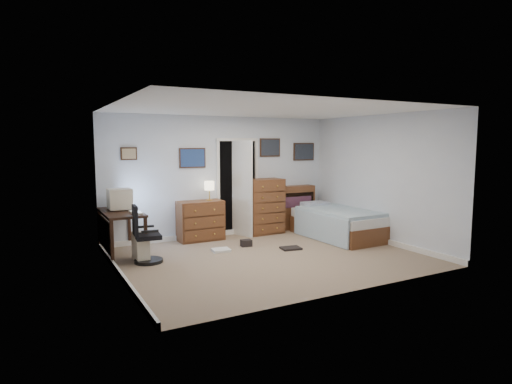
% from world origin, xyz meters
% --- Properties ---
extents(floor, '(5.00, 4.00, 0.02)m').
position_xyz_m(floor, '(0.00, 0.00, -0.01)').
color(floor, '#87715D').
rests_on(floor, ground).
extents(computer_desk, '(0.62, 1.34, 0.77)m').
position_xyz_m(computer_desk, '(-2.29, 1.36, 0.60)').
color(computer_desk, black).
rests_on(computer_desk, floor).
extents(crt_monitor, '(0.40, 0.37, 0.37)m').
position_xyz_m(crt_monitor, '(-2.18, 1.51, 0.97)').
color(crt_monitor, beige).
rests_on(crt_monitor, computer_desk).
extents(keyboard, '(0.16, 0.41, 0.02)m').
position_xyz_m(keyboard, '(-2.02, 1.01, 0.79)').
color(keyboard, beige).
rests_on(keyboard, computer_desk).
extents(pc_tower, '(0.22, 0.43, 0.46)m').
position_xyz_m(pc_tower, '(-2.00, 0.81, 0.23)').
color(pc_tower, beige).
rests_on(pc_tower, floor).
extents(office_chair, '(0.50, 0.50, 0.95)m').
position_xyz_m(office_chair, '(-1.97, 0.65, 0.37)').
color(office_chair, black).
rests_on(office_chair, floor).
extents(media_stack, '(0.17, 0.17, 0.83)m').
position_xyz_m(media_stack, '(-2.32, 2.23, 0.41)').
color(media_stack, maroon).
rests_on(media_stack, floor).
extents(low_dresser, '(0.90, 0.45, 0.80)m').
position_xyz_m(low_dresser, '(-0.58, 1.77, 0.40)').
color(low_dresser, brown).
rests_on(low_dresser, floor).
extents(table_lamp, '(0.20, 0.20, 0.39)m').
position_xyz_m(table_lamp, '(-0.38, 1.77, 1.08)').
color(table_lamp, gold).
rests_on(table_lamp, low_dresser).
extents(doorway, '(0.96, 1.12, 2.05)m').
position_xyz_m(doorway, '(0.35, 2.27, 1.00)').
color(doorway, black).
rests_on(doorway, floor).
extents(tall_dresser, '(0.82, 0.51, 1.18)m').
position_xyz_m(tall_dresser, '(0.87, 1.75, 0.59)').
color(tall_dresser, brown).
rests_on(tall_dresser, floor).
extents(headboard_bookcase, '(1.10, 0.32, 0.98)m').
position_xyz_m(headboard_bookcase, '(1.66, 1.86, 0.52)').
color(headboard_bookcase, brown).
rests_on(headboard_bookcase, floor).
extents(bed, '(1.12, 2.02, 0.65)m').
position_xyz_m(bed, '(1.98, 0.67, 0.31)').
color(bed, brown).
rests_on(bed, floor).
extents(wall_posters, '(4.38, 0.04, 0.60)m').
position_xyz_m(wall_posters, '(0.57, 1.98, 1.75)').
color(wall_posters, '#331E11').
rests_on(wall_posters, floor).
extents(floor_clutter, '(1.56, 0.84, 0.13)m').
position_xyz_m(floor_clutter, '(-0.01, 0.65, 0.04)').
color(floor_clutter, black).
rests_on(floor_clutter, floor).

